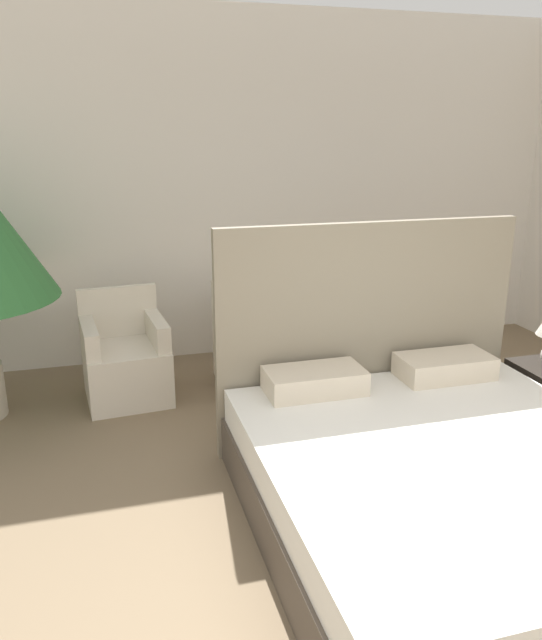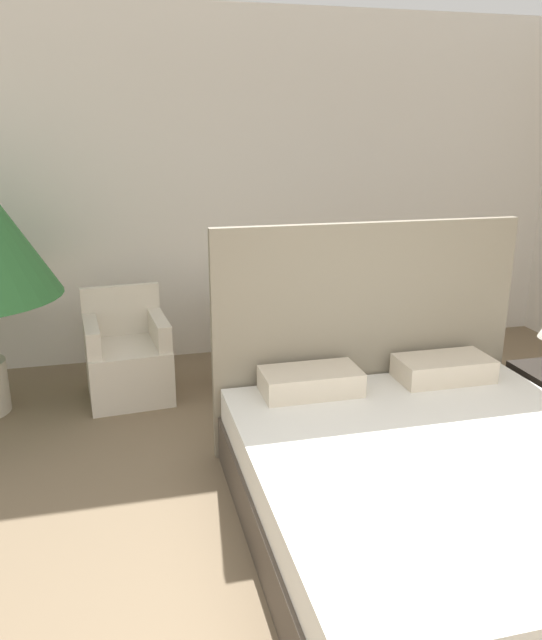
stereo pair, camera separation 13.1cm
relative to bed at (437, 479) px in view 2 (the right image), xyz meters
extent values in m
cube|color=silver|center=(-0.36, 2.88, 1.17)|extent=(10.00, 0.06, 2.90)
cube|color=#4C4238|center=(0.00, -0.11, -0.14)|extent=(1.90, 2.11, 0.27)
cube|color=white|center=(0.00, -0.11, 0.09)|extent=(1.86, 2.07, 0.19)
cube|color=gray|center=(0.00, 0.98, 0.43)|extent=(1.94, 0.06, 1.42)
cube|color=beige|center=(-0.43, 0.76, 0.26)|extent=(0.57, 0.31, 0.14)
cube|color=beige|center=(0.43, 0.76, 0.26)|extent=(0.57, 0.31, 0.14)
cube|color=beige|center=(-1.45, 2.03, -0.07)|extent=(0.64, 0.67, 0.41)
cube|color=beige|center=(-1.47, 2.32, 0.33)|extent=(0.59, 0.11, 0.39)
cube|color=beige|center=(-1.69, 2.01, 0.23)|extent=(0.15, 0.57, 0.20)
cube|color=beige|center=(-1.21, 2.06, 0.23)|extent=(0.15, 0.57, 0.20)
cube|color=beige|center=(-0.45, 2.03, -0.07)|extent=(0.61, 0.64, 0.41)
cube|color=beige|center=(-0.44, 2.32, 0.33)|extent=(0.59, 0.08, 0.39)
cube|color=beige|center=(-0.70, 2.04, 0.23)|extent=(0.11, 0.56, 0.20)
cube|color=beige|center=(-0.21, 2.03, 0.23)|extent=(0.11, 0.56, 0.20)
camera|label=1|loc=(-1.59, -2.42, 1.67)|focal=35.00mm
camera|label=2|loc=(-1.46, -2.45, 1.67)|focal=35.00mm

